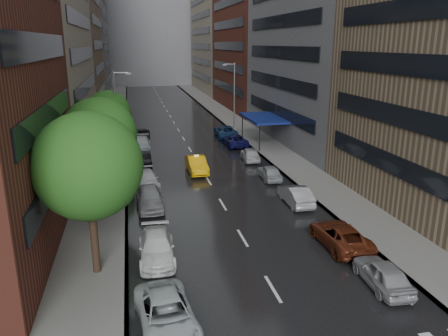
{
  "coord_description": "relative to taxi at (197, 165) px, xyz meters",
  "views": [
    {
      "loc": [
        -6.39,
        -14.17,
        11.74
      ],
      "look_at": [
        0.0,
        15.53,
        3.0
      ],
      "focal_mm": 35.0,
      "sensor_mm": 36.0,
      "label": 1
    }
  ],
  "objects": [
    {
      "name": "buildings_right",
      "position": [
        15.63,
        31.89,
        14.27
      ],
      "size": [
        8.05,
        109.1,
        36.0
      ],
      "color": "#937A5B",
      "rests_on": "ground"
    },
    {
      "name": "street_lamp_right",
      "position": [
        8.35,
        20.19,
        4.12
      ],
      "size": [
        1.74,
        0.22,
        9.0
      ],
      "color": "gray",
      "rests_on": "sidewalk_right"
    },
    {
      "name": "tree_mid",
      "position": [
        -7.97,
        -8.23,
        4.86
      ],
      "size": [
        5.16,
        5.16,
        8.22
      ],
      "color": "#382619",
      "rests_on": "ground"
    },
    {
      "name": "parked_cars_left",
      "position": [
        -4.77,
        -3.41,
        -0.06
      ],
      "size": [
        2.78,
        43.1,
        1.6
      ],
      "color": "silver",
      "rests_on": "ground"
    },
    {
      "name": "buildings_left",
      "position": [
        -14.37,
        33.98,
        15.22
      ],
      "size": [
        8.0,
        108.0,
        38.0
      ],
      "color": "maroon",
      "rests_on": "ground"
    },
    {
      "name": "building_far",
      "position": [
        0.63,
        93.19,
        15.23
      ],
      "size": [
        40.0,
        14.0,
        32.0
      ],
      "primitive_type": "cube",
      "color": "slate",
      "rests_on": "ground"
    },
    {
      "name": "sidewalk_left",
      "position": [
        -8.37,
        25.19,
        -0.69
      ],
      "size": [
        4.0,
        140.0,
        0.15
      ],
      "primitive_type": "cube",
      "color": "gray",
      "rests_on": "ground"
    },
    {
      "name": "parked_cars_right",
      "position": [
        6.03,
        -0.95,
        -0.05
      ],
      "size": [
        2.78,
        41.49,
        1.53
      ],
      "color": "#9C9BA0",
      "rests_on": "ground"
    },
    {
      "name": "tree_far",
      "position": [
        -7.97,
        6.25,
        4.15
      ],
      "size": [
        4.51,
        4.51,
        7.2
      ],
      "color": "#382619",
      "rests_on": "ground"
    },
    {
      "name": "awning",
      "position": [
        9.61,
        10.19,
        2.37
      ],
      "size": [
        4.0,
        8.0,
        3.12
      ],
      "color": "navy",
      "rests_on": "sidewalk_right"
    },
    {
      "name": "street_lamp_left",
      "position": [
        -7.09,
        5.19,
        4.12
      ],
      "size": [
        1.74,
        0.22,
        9.0
      ],
      "color": "gray",
      "rests_on": "sidewalk_left"
    },
    {
      "name": "taxi",
      "position": [
        0.0,
        0.0,
        0.0
      ],
      "size": [
        1.72,
        4.68,
        1.53
      ],
      "primitive_type": "imported",
      "rotation": [
        0.0,
        0.0,
        0.02
      ],
      "color": "#EBA80C",
      "rests_on": "ground"
    },
    {
      "name": "sidewalk_right",
      "position": [
        9.63,
        25.19,
        -0.69
      ],
      "size": [
        4.0,
        140.0,
        0.15
      ],
      "primitive_type": "cube",
      "color": "gray",
      "rests_on": "ground"
    },
    {
      "name": "tree_near",
      "position": [
        -7.97,
        -17.42,
        5.13
      ],
      "size": [
        5.4,
        5.4,
        8.61
      ],
      "color": "#382619",
      "rests_on": "ground"
    },
    {
      "name": "road",
      "position": [
        0.63,
        25.19,
        -0.76
      ],
      "size": [
        14.0,
        140.0,
        0.01
      ],
      "primitive_type": "cube",
      "color": "black",
      "rests_on": "ground"
    }
  ]
}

